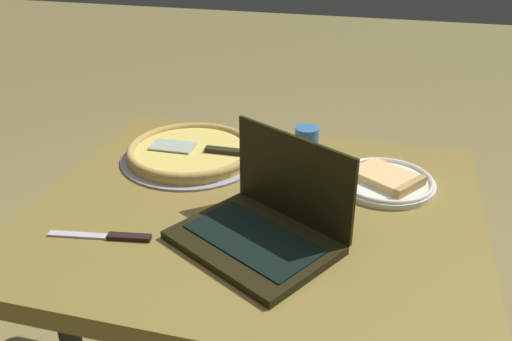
# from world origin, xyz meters

# --- Properties ---
(dining_table) EXTENTS (1.02, 0.88, 0.75)m
(dining_table) POSITION_xyz_m (0.00, 0.00, 0.68)
(dining_table) COLOR olive
(dining_table) RESTS_ON ground_plane
(laptop) EXTENTS (0.39, 0.36, 0.21)m
(laptop) POSITION_xyz_m (-0.05, 0.13, 0.79)
(laptop) COLOR black
(laptop) RESTS_ON dining_table
(pizza_plate) EXTENTS (0.25, 0.25, 0.04)m
(pizza_plate) POSITION_xyz_m (-0.29, -0.17, 0.76)
(pizza_plate) COLOR white
(pizza_plate) RESTS_ON dining_table
(pizza_tray) EXTENTS (0.38, 0.38, 0.04)m
(pizza_tray) POSITION_xyz_m (0.23, -0.20, 0.77)
(pizza_tray) COLOR #9B97AB
(pizza_tray) RESTS_ON dining_table
(table_knife) EXTENTS (0.22, 0.05, 0.01)m
(table_knife) POSITION_xyz_m (0.26, 0.21, 0.75)
(table_knife) COLOR silver
(table_knife) RESTS_ON dining_table
(drink_cup) EXTENTS (0.07, 0.07, 0.09)m
(drink_cup) POSITION_xyz_m (-0.07, -0.29, 0.79)
(drink_cup) COLOR #386EB1
(drink_cup) RESTS_ON dining_table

